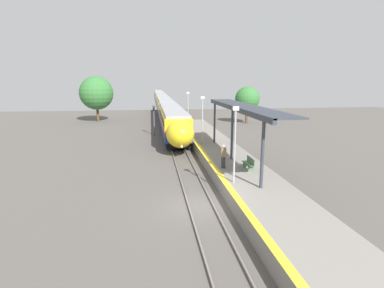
% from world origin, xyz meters
% --- Properties ---
extents(ground_plane, '(120.00, 120.00, 0.00)m').
position_xyz_m(ground_plane, '(0.00, 0.00, 0.00)').
color(ground_plane, '#56514C').
extents(rail_left, '(0.08, 90.00, 0.15)m').
position_xyz_m(rail_left, '(-0.72, 0.00, 0.07)').
color(rail_left, slate).
rests_on(rail_left, ground_plane).
extents(rail_right, '(0.08, 90.00, 0.15)m').
position_xyz_m(rail_right, '(0.72, 0.00, 0.07)').
color(rail_right, slate).
rests_on(rail_right, ground_plane).
extents(train, '(2.90, 88.61, 3.78)m').
position_xyz_m(train, '(0.00, 54.72, 2.16)').
color(train, black).
rests_on(train, ground_plane).
extents(platform_right, '(4.14, 64.00, 0.98)m').
position_xyz_m(platform_right, '(3.67, 0.00, 0.49)').
color(platform_right, gray).
rests_on(platform_right, ground_plane).
extents(platform_bench, '(0.44, 1.60, 0.89)m').
position_xyz_m(platform_bench, '(4.15, 3.68, 1.45)').
color(platform_bench, '#4C6B4C').
rests_on(platform_bench, platform_right).
extents(person_waiting, '(0.36, 0.23, 1.74)m').
position_xyz_m(person_waiting, '(2.40, 4.28, 1.88)').
color(person_waiting, '#333338').
rests_on(person_waiting, platform_right).
extents(railway_signal, '(0.28, 0.28, 3.99)m').
position_xyz_m(railway_signal, '(-2.37, 23.75, 2.46)').
color(railway_signal, '#59595E').
rests_on(railway_signal, ground_plane).
extents(lamppost_near, '(0.36, 0.20, 4.77)m').
position_xyz_m(lamppost_near, '(2.31, 1.13, 3.74)').
color(lamppost_near, '#9E9EA3').
rests_on(lamppost_near, platform_right).
extents(lamppost_mid, '(0.36, 0.20, 4.77)m').
position_xyz_m(lamppost_mid, '(2.31, 12.87, 3.74)').
color(lamppost_mid, '#9E9EA3').
rests_on(lamppost_mid, platform_right).
extents(lamppost_far, '(0.36, 0.20, 4.77)m').
position_xyz_m(lamppost_far, '(2.31, 24.60, 3.74)').
color(lamppost_far, '#9E9EA3').
rests_on(lamppost_far, platform_right).
extents(station_canopy, '(2.02, 16.40, 4.36)m').
position_xyz_m(station_canopy, '(4.22, 6.64, 5.02)').
color(station_canopy, '#333842').
rests_on(station_canopy, platform_right).
extents(background_tree_left, '(5.88, 5.88, 8.01)m').
position_xyz_m(background_tree_left, '(-12.23, 39.06, 5.06)').
color(background_tree_left, brown).
rests_on(background_tree_left, ground_plane).
extents(background_tree_right, '(4.16, 4.16, 6.26)m').
position_xyz_m(background_tree_right, '(13.60, 33.45, 4.15)').
color(background_tree_right, brown).
rests_on(background_tree_right, ground_plane).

